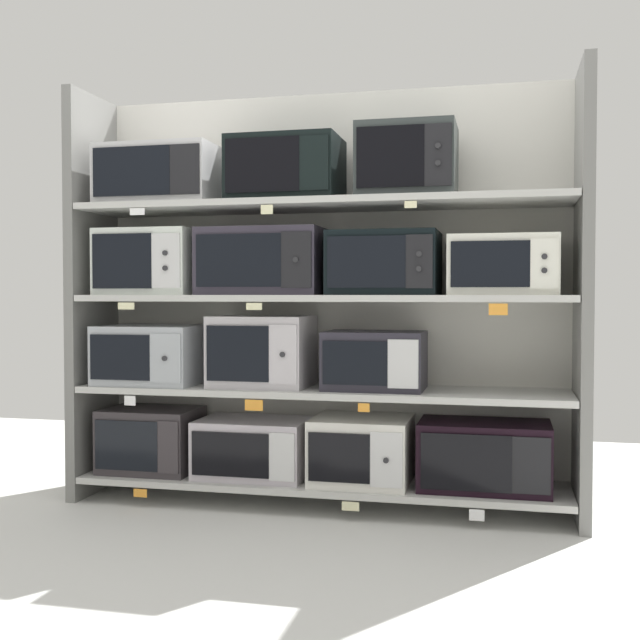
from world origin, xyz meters
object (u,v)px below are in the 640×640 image
object	(u,v)px
microwave_0	(151,440)
microwave_11	(160,176)
microwave_13	(407,162)
microwave_4	(154,354)
microwave_2	(362,450)
microwave_8	(263,262)
microwave_3	(484,455)
microwave_12	(286,170)
microwave_5	(262,351)
microwave_1	(253,448)
microwave_6	(375,360)
microwave_9	(385,263)
microwave_10	(503,265)
microwave_7	(152,262)

from	to	relation	value
microwave_0	microwave_11	bearing A→B (deg)	-0.12
microwave_13	microwave_4	bearing A→B (deg)	179.99
microwave_2	microwave_13	size ratio (longest dim) A/B	1.02
microwave_8	microwave_3	bearing A→B (deg)	-0.01
microwave_4	microwave_12	distance (m)	1.11
microwave_5	microwave_12	xyz separation A→B (m)	(0.12, -0.00, 0.85)
microwave_1	microwave_5	xyz separation A→B (m)	(0.04, -0.00, 0.46)
microwave_1	microwave_5	distance (m)	0.47
microwave_13	microwave_2	bearing A→B (deg)	179.90
microwave_6	microwave_4	bearing A→B (deg)	-180.00
microwave_4	microwave_12	size ratio (longest dim) A/B	0.95
microwave_0	microwave_2	size ratio (longest dim) A/B	1.01
microwave_9	microwave_10	distance (m)	0.53
microwave_3	microwave_6	xyz separation A→B (m)	(-0.50, 0.00, 0.42)
microwave_2	microwave_3	bearing A→B (deg)	-0.04
microwave_12	microwave_0	bearing A→B (deg)	179.98
microwave_11	microwave_2	bearing A→B (deg)	0.02
microwave_8	microwave_9	bearing A→B (deg)	-0.01
microwave_5	microwave_7	world-z (taller)	microwave_7
microwave_9	microwave_7	bearing A→B (deg)	-180.00
microwave_6	microwave_11	world-z (taller)	microwave_11
microwave_4	microwave_12	bearing A→B (deg)	-0.02
microwave_5	microwave_12	size ratio (longest dim) A/B	0.89
microwave_1	microwave_7	distance (m)	1.03
microwave_3	microwave_6	distance (m)	0.65
microwave_6	microwave_12	distance (m)	0.98
microwave_5	microwave_9	distance (m)	0.72
microwave_13	microwave_3	bearing A→B (deg)	0.00
microwave_2	microwave_8	distance (m)	0.99
microwave_5	microwave_7	bearing A→B (deg)	-179.98
microwave_1	microwave_12	bearing A→B (deg)	-0.10
microwave_4	microwave_6	xyz separation A→B (m)	(1.10, 0.00, -0.01)
microwave_2	microwave_6	distance (m)	0.42
microwave_7	microwave_11	world-z (taller)	microwave_11
microwave_1	microwave_8	xyz separation A→B (m)	(0.05, -0.00, 0.89)
microwave_1	microwave_0	bearing A→B (deg)	-179.99
microwave_2	microwave_5	size ratio (longest dim) A/B	0.98
microwave_1	microwave_7	world-z (taller)	microwave_7
microwave_13	microwave_11	bearing A→B (deg)	180.00
microwave_4	microwave_7	size ratio (longest dim) A/B	1.03
microwave_13	microwave_12	bearing A→B (deg)	-180.00
microwave_1	microwave_4	bearing A→B (deg)	180.00
microwave_6	microwave_5	bearing A→B (deg)	-179.98
microwave_6	microwave_13	size ratio (longest dim) A/B	1.03
microwave_5	microwave_10	distance (m)	1.18
microwave_6	microwave_0	bearing A→B (deg)	-179.99
microwave_8	microwave_10	distance (m)	1.11
microwave_12	microwave_8	bearing A→B (deg)	179.91
microwave_0	microwave_11	xyz separation A→B (m)	(0.06, -0.00, 1.29)
microwave_1	microwave_10	world-z (taller)	microwave_10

